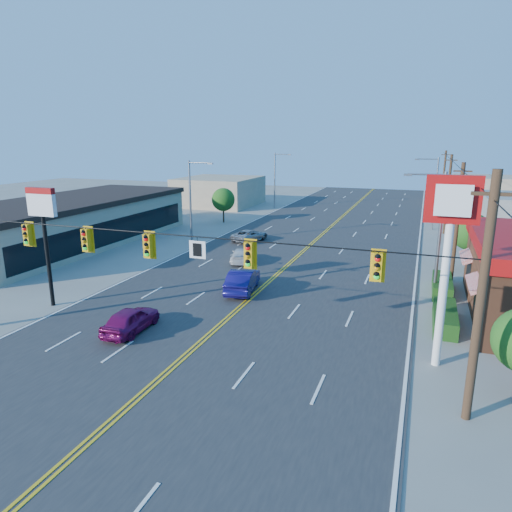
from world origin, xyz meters
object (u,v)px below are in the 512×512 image
(car_white, at_px, (241,256))
(car_silver, at_px, (250,236))
(kfc_pylon, at_px, (449,234))
(car_blue, at_px, (243,281))
(pizza_hut_sign, at_px, (44,222))
(car_magenta, at_px, (131,321))
(signal_span, at_px, (170,260))

(car_white, xyz_separation_m, car_silver, (-2.18, 7.62, 0.02))
(kfc_pylon, relative_size, car_blue, 1.87)
(pizza_hut_sign, xyz_separation_m, car_blue, (10.00, 6.41, -4.43))
(kfc_pylon, xyz_separation_m, car_white, (-14.89, 13.33, -5.48))
(kfc_pylon, distance_m, pizza_hut_sign, 22.02)
(pizza_hut_sign, relative_size, car_magenta, 1.76)
(pizza_hut_sign, height_order, car_magenta, pizza_hut_sign)
(kfc_pylon, bearing_deg, car_blue, 151.89)
(signal_span, relative_size, car_white, 6.24)
(car_white, bearing_deg, car_silver, -90.41)
(car_white, height_order, car_silver, car_silver)
(signal_span, xyz_separation_m, kfc_pylon, (11.12, 4.00, 1.16))
(signal_span, relative_size, car_silver, 5.74)
(car_magenta, bearing_deg, car_silver, -87.25)
(pizza_hut_sign, bearing_deg, kfc_pylon, 0.00)
(car_magenta, relative_size, car_silver, 0.92)
(signal_span, height_order, car_blue, signal_span)
(car_silver, bearing_deg, car_blue, 127.13)
(car_magenta, bearing_deg, car_white, -92.95)
(signal_span, relative_size, kfc_pylon, 2.86)
(car_magenta, xyz_separation_m, car_white, (0.17, 15.09, -0.10))
(car_magenta, bearing_deg, car_blue, -112.85)
(signal_span, relative_size, pizza_hut_sign, 3.55)
(signal_span, distance_m, car_white, 18.25)
(kfc_pylon, bearing_deg, signal_span, -160.22)
(kfc_pylon, relative_size, car_silver, 2.01)
(car_silver, bearing_deg, pizza_hut_sign, 94.67)
(car_blue, bearing_deg, kfc_pylon, 142.09)
(kfc_pylon, xyz_separation_m, car_silver, (-17.07, 20.95, -5.46))
(pizza_hut_sign, distance_m, car_blue, 12.68)
(kfc_pylon, relative_size, pizza_hut_sign, 1.24)
(pizza_hut_sign, bearing_deg, car_silver, 76.75)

